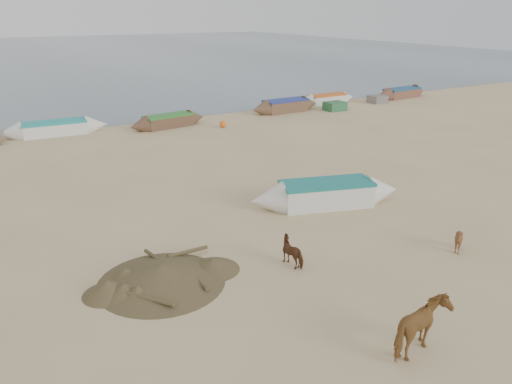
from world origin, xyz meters
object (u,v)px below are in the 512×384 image
calf_front (459,241)px  calf_right (294,251)px  near_canoe (326,194)px  cow_adult (421,328)px

calf_front → calf_right: (-4.90, 1.99, 0.02)m
calf_right → calf_front: bearing=-145.1°
near_canoe → cow_adult: bearing=-97.6°
calf_right → cow_adult: bearing=147.4°
cow_adult → calf_right: (-0.04, 4.87, -0.24)m
calf_front → near_canoe: size_ratio=0.13×
cow_adult → near_canoe: size_ratio=0.26×
cow_adult → calf_front: (4.87, 2.89, -0.26)m
calf_right → near_canoe: near_canoe is taller
calf_front → near_canoe: (-1.13, 5.29, 0.09)m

